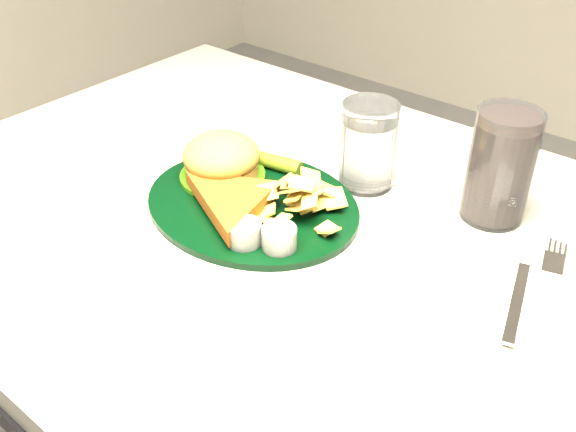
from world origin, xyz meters
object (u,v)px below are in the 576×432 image
dinner_plate (251,186)px  water_glass (368,145)px  cola_glass (501,166)px  table (305,414)px  fork_napkin (520,297)px

dinner_plate → water_glass: size_ratio=2.48×
cola_glass → table: bearing=-133.8°
water_glass → fork_napkin: size_ratio=0.68×
dinner_plate → water_glass: water_glass is taller
water_glass → dinner_plate: bearing=-119.4°
dinner_plate → water_glass: bearing=60.7°
dinner_plate → cola_glass: (0.26, 0.19, 0.04)m
table → dinner_plate: bearing=-172.9°
table → dinner_plate: (-0.09, -0.01, 0.41)m
cola_glass → fork_napkin: cola_glass is taller
dinner_plate → cola_glass: bearing=36.0°
table → cola_glass: bearing=46.2°
water_glass → fork_napkin: (0.27, -0.10, -0.06)m
table → fork_napkin: 0.47m
cola_glass → water_glass: bearing=-167.9°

